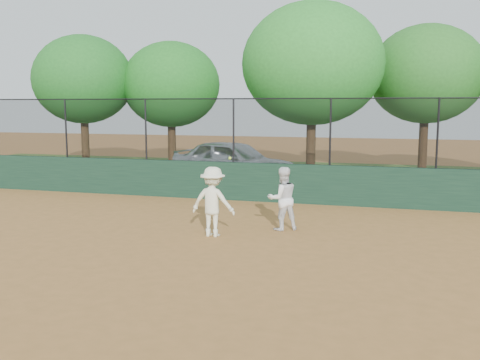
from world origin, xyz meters
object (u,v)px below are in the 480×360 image
(player_second, at_px, (282,199))
(tree_3, at_px, (426,74))
(tree_0, at_px, (83,80))
(tree_1, at_px, (171,85))
(parked_car, at_px, (233,161))
(player_main, at_px, (213,202))
(tree_2, at_px, (312,64))

(player_second, height_order, tree_3, tree_3)
(tree_0, height_order, tree_1, tree_0)
(parked_car, xyz_separation_m, tree_3, (7.06, 3.22, 3.36))
(player_main, relative_size, tree_2, 0.27)
(parked_car, height_order, tree_0, tree_0)
(player_second, height_order, tree_0, tree_0)
(player_main, distance_m, tree_0, 14.03)
(player_main, xyz_separation_m, tree_2, (0.89, 8.97, 3.71))
(tree_1, height_order, tree_3, tree_3)
(tree_0, height_order, tree_2, tree_2)
(player_second, xyz_separation_m, tree_2, (-0.51, 7.92, 3.75))
(player_main, bearing_deg, tree_0, 133.78)
(parked_car, height_order, player_main, player_main)
(player_main, xyz_separation_m, tree_0, (-9.44, 9.85, 3.30))
(player_main, distance_m, tree_1, 12.80)
(tree_1, bearing_deg, tree_2, -17.29)
(player_main, xyz_separation_m, tree_1, (-5.73, 11.03, 3.08))
(parked_car, height_order, tree_1, tree_1)
(tree_3, bearing_deg, tree_1, -177.90)
(tree_3, bearing_deg, tree_0, -173.80)
(tree_1, relative_size, tree_2, 0.85)
(tree_1, bearing_deg, player_main, -62.55)
(parked_car, relative_size, tree_3, 0.80)
(player_main, height_order, tree_0, tree_0)
(parked_car, distance_m, tree_0, 8.29)
(tree_2, relative_size, tree_3, 1.11)
(tree_1, xyz_separation_m, tree_2, (6.62, -2.06, 0.63))
(player_second, relative_size, player_main, 0.82)
(player_main, height_order, tree_2, tree_2)
(player_main, bearing_deg, parked_car, 103.64)
(parked_car, relative_size, tree_2, 0.72)
(player_main, distance_m, tree_3, 12.95)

